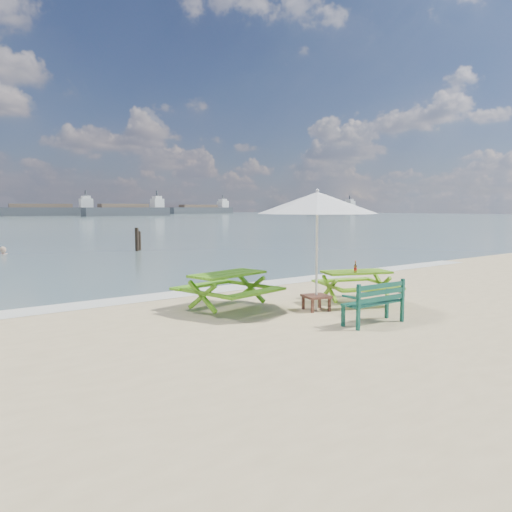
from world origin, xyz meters
TOP-DOWN VIEW (x-y plane):
  - foam_strip at (0.00, 4.60)m, footprint 22.00×0.90m
  - picnic_table_left at (-1.25, 2.30)m, footprint 1.95×2.10m
  - picnic_table_right at (1.50, 1.23)m, footprint 1.99×2.08m
  - park_bench at (0.15, -0.37)m, footprint 1.28×0.48m
  - side_table at (0.18, 1.14)m, footprint 0.60×0.60m
  - patio_umbrella at (0.18, 1.14)m, footprint 3.02×3.02m
  - beer_bottle at (1.28, 1.06)m, footprint 0.07×0.07m
  - swimmer at (-2.43, 18.92)m, footprint 0.69×0.57m
  - mooring_pilings at (3.23, 16.78)m, footprint 0.58×0.78m
  - cargo_ships at (52.29, 123.24)m, footprint 162.03×31.60m

SIDE VIEW (x-z plane):
  - swimmer at x=-2.43m, z-range -1.27..0.35m
  - foam_strip at x=0.00m, z-range 0.00..0.01m
  - side_table at x=0.18m, z-range 0.01..0.33m
  - park_bench at x=0.15m, z-range -0.15..0.63m
  - picnic_table_right at x=1.50m, z-range -0.01..0.70m
  - picnic_table_left at x=-1.25m, z-range -0.01..0.77m
  - mooring_pilings at x=3.23m, z-range -0.24..1.11m
  - beer_bottle at x=1.28m, z-range 0.67..0.92m
  - cargo_ships at x=52.29m, z-range -1.02..3.38m
  - patio_umbrella at x=0.18m, z-range 1.00..3.45m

